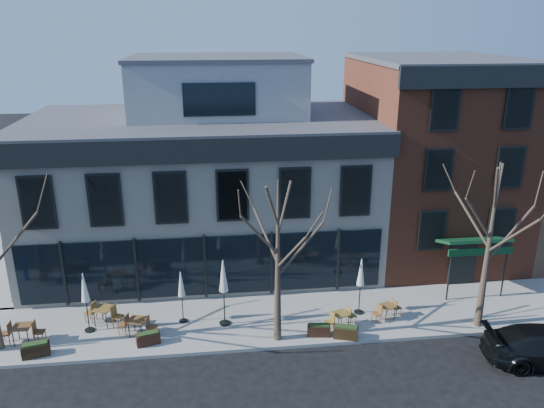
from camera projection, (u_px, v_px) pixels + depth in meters
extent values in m
plane|color=black|center=(207.00, 301.00, 25.97)|extent=(120.00, 120.00, 0.00)
cube|color=gray|center=(278.00, 318.00, 24.30)|extent=(33.50, 4.70, 0.15)
cube|color=gray|center=(8.00, 259.00, 30.30)|extent=(4.50, 12.00, 0.15)
cube|color=silver|center=(203.00, 192.00, 29.36)|extent=(18.00, 10.00, 8.00)
cube|color=#47474C|center=(200.00, 120.00, 28.05)|extent=(18.30, 10.30, 0.30)
cube|color=black|center=(200.00, 151.00, 23.40)|extent=(18.30, 0.25, 1.10)
cube|color=black|center=(22.00, 133.00, 27.17)|extent=(0.25, 10.30, 1.10)
cube|color=black|center=(205.00, 266.00, 25.30)|extent=(17.20, 0.12, 3.00)
cube|color=black|center=(33.00, 242.00, 28.08)|extent=(0.12, 7.50, 3.00)
cube|color=gray|center=(218.00, 87.00, 28.59)|extent=(9.00, 6.50, 3.00)
cube|color=brown|center=(430.00, 159.00, 30.35)|extent=(8.00, 10.00, 11.00)
cube|color=#47474C|center=(440.00, 59.00, 28.55)|extent=(8.20, 10.20, 0.25)
cube|color=black|center=(487.00, 77.00, 23.89)|extent=(8.20, 0.25, 1.00)
cube|color=#0B341B|center=(474.00, 240.00, 25.71)|extent=(3.20, 1.66, 0.67)
cube|color=black|center=(462.00, 264.00, 26.99)|extent=(1.40, 0.10, 2.50)
cylinder|color=#382B21|center=(12.00, 244.00, 20.78)|extent=(2.23, 0.50, 2.48)
cone|color=#382B21|center=(278.00, 264.00, 21.46)|extent=(0.34, 0.34, 7.04)
cylinder|color=#382B21|center=(300.00, 249.00, 21.56)|extent=(2.00, 0.46, 2.21)
cylinder|color=#382B21|center=(266.00, 235.00, 21.92)|extent=(0.93, 1.84, 1.91)
cylinder|color=#382B21|center=(260.00, 236.00, 20.67)|extent=(1.61, 0.68, 1.97)
cylinder|color=#382B21|center=(291.00, 253.00, 20.42)|extent=(0.93, 1.83, 2.03)
cone|color=#382B21|center=(488.00, 248.00, 22.41)|extent=(0.34, 0.34, 7.48)
cylinder|color=#382B21|center=(510.00, 233.00, 22.51)|extent=(2.12, 0.48, 2.35)
cylinder|color=#382B21|center=(471.00, 219.00, 22.90)|extent=(0.98, 1.94, 2.03)
cylinder|color=#382B21|center=(478.00, 219.00, 21.57)|extent=(1.71, 0.71, 2.09)
cylinder|color=#382B21|center=(513.00, 236.00, 21.31)|extent=(0.98, 1.94, 2.16)
cube|color=brown|center=(22.00, 327.00, 22.09)|extent=(0.75, 0.75, 0.04)
cylinder|color=black|center=(13.00, 339.00, 21.91)|extent=(0.04, 0.04, 0.75)
cylinder|color=black|center=(28.00, 338.00, 21.96)|extent=(0.04, 0.04, 0.75)
cylinder|color=black|center=(18.00, 331.00, 22.46)|extent=(0.04, 0.04, 0.75)
cylinder|color=black|center=(33.00, 330.00, 22.51)|extent=(0.04, 0.04, 0.75)
cube|color=brown|center=(103.00, 308.00, 23.44)|extent=(0.99, 0.99, 0.04)
cylinder|color=black|center=(94.00, 319.00, 23.38)|extent=(0.04, 0.04, 0.77)
cylinder|color=black|center=(106.00, 321.00, 23.22)|extent=(0.04, 0.04, 0.77)
cylinder|color=black|center=(102.00, 312.00, 23.92)|extent=(0.04, 0.04, 0.77)
cylinder|color=black|center=(114.00, 314.00, 23.77)|extent=(0.04, 0.04, 0.77)
cube|color=brown|center=(137.00, 320.00, 22.63)|extent=(0.88, 0.88, 0.04)
cylinder|color=black|center=(129.00, 330.00, 22.54)|extent=(0.04, 0.04, 0.72)
cylinder|color=black|center=(141.00, 332.00, 22.44)|extent=(0.04, 0.04, 0.72)
cylinder|color=black|center=(134.00, 323.00, 23.06)|extent=(0.04, 0.04, 0.72)
cylinder|color=black|center=(147.00, 325.00, 22.97)|extent=(0.04, 0.04, 0.72)
cube|color=brown|center=(341.00, 314.00, 23.24)|extent=(0.83, 0.83, 0.04)
cylinder|color=black|center=(339.00, 325.00, 23.02)|extent=(0.04, 0.04, 0.66)
cylinder|color=black|center=(349.00, 322.00, 23.24)|extent=(0.04, 0.04, 0.66)
cylinder|color=black|center=(332.00, 319.00, 23.45)|extent=(0.04, 0.04, 0.66)
cylinder|color=black|center=(342.00, 316.00, 23.68)|extent=(0.04, 0.04, 0.66)
cube|color=brown|center=(387.00, 306.00, 23.94)|extent=(0.80, 0.80, 0.04)
cylinder|color=black|center=(386.00, 316.00, 23.73)|extent=(0.04, 0.04, 0.64)
cylinder|color=black|center=(395.00, 313.00, 23.94)|extent=(0.04, 0.04, 0.64)
cylinder|color=black|center=(379.00, 311.00, 24.14)|extent=(0.04, 0.04, 0.64)
cylinder|color=black|center=(387.00, 308.00, 24.36)|extent=(0.04, 0.04, 0.64)
cylinder|color=black|center=(90.00, 330.00, 23.17)|extent=(0.44, 0.44, 0.06)
cylinder|color=black|center=(87.00, 308.00, 22.82)|extent=(0.05, 0.05, 2.22)
cone|color=silver|center=(84.00, 287.00, 22.49)|extent=(0.36, 0.36, 1.31)
cylinder|color=black|center=(183.00, 321.00, 23.89)|extent=(0.40, 0.40, 0.05)
cylinder|color=black|center=(182.00, 302.00, 23.57)|extent=(0.04, 0.04, 1.98)
cone|color=beige|center=(181.00, 284.00, 23.28)|extent=(0.32, 0.32, 1.17)
cylinder|color=black|center=(225.00, 323.00, 23.70)|extent=(0.50, 0.50, 0.07)
cylinder|color=black|center=(224.00, 299.00, 23.31)|extent=(0.06, 0.06, 2.50)
cone|color=silver|center=(223.00, 276.00, 22.94)|extent=(0.41, 0.41, 1.48)
cylinder|color=black|center=(359.00, 312.00, 24.61)|extent=(0.44, 0.44, 0.06)
cylinder|color=black|center=(360.00, 292.00, 24.26)|extent=(0.05, 0.05, 2.19)
cone|color=silver|center=(361.00, 272.00, 23.94)|extent=(0.36, 0.36, 1.29)
cube|color=black|center=(36.00, 350.00, 21.35)|extent=(1.13, 0.65, 0.53)
cube|color=#1E3314|center=(35.00, 344.00, 21.26)|extent=(1.01, 0.55, 0.09)
cube|color=black|center=(148.00, 339.00, 22.15)|extent=(1.04, 0.63, 0.49)
cube|color=#1E3314|center=(148.00, 333.00, 22.06)|extent=(0.93, 0.53, 0.08)
cube|color=black|center=(319.00, 330.00, 22.75)|extent=(1.01, 0.50, 0.48)
cube|color=#1E3314|center=(319.00, 325.00, 22.67)|extent=(0.90, 0.41, 0.08)
cube|color=black|center=(346.00, 333.00, 22.56)|extent=(1.12, 0.71, 0.52)
cube|color=#1E3314|center=(346.00, 327.00, 22.47)|extent=(1.00, 0.60, 0.08)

